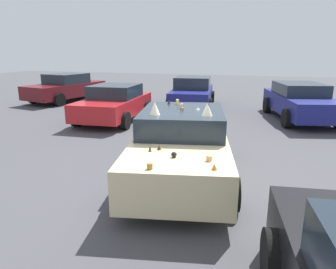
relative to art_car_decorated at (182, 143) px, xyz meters
name	(u,v)px	position (x,y,z in m)	size (l,w,h in m)	color
ground_plane	(181,176)	(-0.03, -0.01, -0.72)	(60.00, 60.00, 0.00)	#47474C
art_car_decorated	(182,143)	(0.00, 0.00, 0.00)	(4.89, 2.76, 1.67)	beige
parked_sedan_row_back_far	(300,101)	(6.91, -2.92, 0.01)	(4.81, 2.79, 1.42)	navy
parked_sedan_behind_right	(114,103)	(4.57, 3.91, -0.03)	(4.04, 2.27, 1.37)	red
parked_sedan_behind_left	(66,88)	(8.22, 8.63, 0.01)	(4.71, 2.63, 1.46)	#5B1419
parked_sedan_far_right	(192,92)	(8.68, 1.79, -0.02)	(4.50, 2.44, 1.42)	navy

